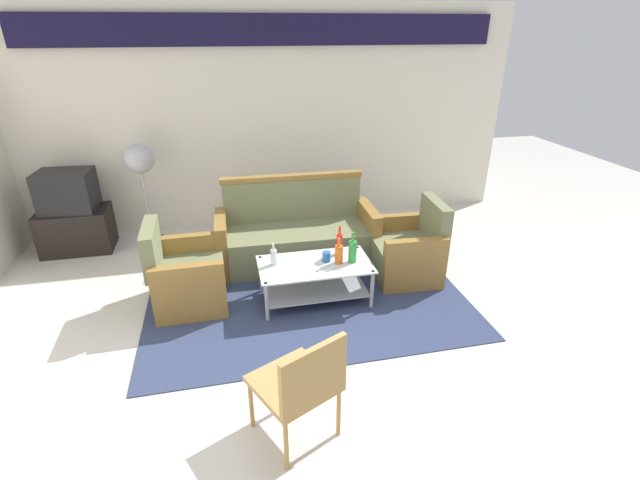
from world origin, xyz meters
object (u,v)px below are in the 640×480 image
object	(u,v)px
armchair_left	(186,277)
tv_stand	(77,230)
television	(67,191)
pedestal_fan	(140,165)
bottle_green	(352,251)
couch	(296,236)
cup	(326,257)
armchair_right	(408,252)
bottle_orange	(339,254)
wicker_chair	(302,382)
coffee_table	(315,276)
bottle_clear	(274,257)
bottle_red	(339,243)

from	to	relation	value
armchair_left	tv_stand	xyz separation A→B (m)	(-1.37, 1.52, -0.03)
television	pedestal_fan	bearing A→B (deg)	-172.81
bottle_green	pedestal_fan	distance (m)	2.84
couch	cup	world-z (taller)	couch
armchair_right	television	bearing A→B (deg)	71.77
couch	tv_stand	bearing A→B (deg)	-17.28
bottle_orange	pedestal_fan	size ratio (longest dim) A/B	0.21
wicker_chair	coffee_table	bearing A→B (deg)	49.72
armchair_left	pedestal_fan	world-z (taller)	pedestal_fan
armchair_right	bottle_orange	bearing A→B (deg)	113.13
couch	cup	size ratio (longest dim) A/B	18.15
bottle_clear	wicker_chair	bearing A→B (deg)	-91.35
armchair_right	bottle_red	distance (m)	0.84
cup	armchair_right	bearing A→B (deg)	14.11
coffee_table	television	xyz separation A→B (m)	(-2.60, 1.75, 0.49)
armchair_left	cup	distance (m)	1.39
bottle_clear	cup	distance (m)	0.52
bottle_orange	bottle_green	bearing A→B (deg)	-1.52
bottle_orange	tv_stand	world-z (taller)	bottle_orange
cup	bottle_orange	bearing A→B (deg)	-29.93
armchair_right	tv_stand	world-z (taller)	armchair_right
bottle_red	pedestal_fan	world-z (taller)	pedestal_fan
armchair_left	pedestal_fan	distance (m)	1.81
bottle_green	wicker_chair	xyz separation A→B (m)	(-0.80, -1.62, -0.04)
wicker_chair	bottle_orange	bearing A→B (deg)	42.11
bottle_green	bottle_orange	xyz separation A→B (m)	(-0.14, 0.00, -0.02)
armchair_right	wicker_chair	xyz separation A→B (m)	(-1.52, -1.93, 0.21)
armchair_left	bottle_green	bearing A→B (deg)	79.87
armchair_left	bottle_red	xyz separation A→B (m)	(1.53, -0.06, 0.24)
armchair_left	bottle_green	distance (m)	1.65
bottle_green	bottle_red	bearing A→B (deg)	111.68
pedestal_fan	cup	bearing A→B (deg)	-43.22
armchair_left	coffee_table	world-z (taller)	armchair_left
couch	bottle_red	bearing A→B (deg)	115.47
bottle_red	pedestal_fan	distance (m)	2.66
bottle_red	cup	distance (m)	0.22
bottle_green	armchair_right	bearing A→B (deg)	23.20
bottle_red	armchair_left	bearing A→B (deg)	177.91
coffee_table	pedestal_fan	world-z (taller)	pedestal_fan
bottle_green	cup	size ratio (longest dim) A/B	3.17
couch	tv_stand	size ratio (longest dim) A/B	2.27
armchair_right	bottle_clear	xyz separation A→B (m)	(-1.48, -0.20, 0.21)
armchair_left	wicker_chair	distance (m)	2.05
bottle_green	pedestal_fan	xyz separation A→B (m)	(-2.12, 1.83, 0.48)
armchair_right	coffee_table	world-z (taller)	armchair_right
coffee_table	pedestal_fan	bearing A→B (deg)	134.33
coffee_table	armchair_left	bearing A→B (deg)	169.91
couch	pedestal_fan	size ratio (longest dim) A/B	1.43
bottle_green	bottle_clear	distance (m)	0.77
coffee_table	bottle_orange	size ratio (longest dim) A/B	4.10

